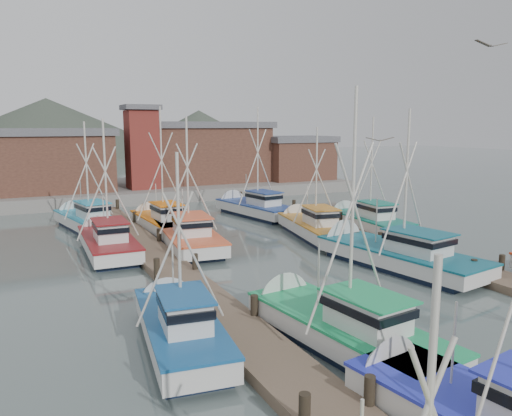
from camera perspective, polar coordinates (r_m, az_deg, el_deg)
name	(u,v)px	position (r m, az deg, el deg)	size (l,w,h in m)	color
ground	(349,288)	(24.55, 10.60, -9.00)	(260.00, 260.00, 0.00)	#4F5F5D
dock_left	(182,280)	(24.89, -8.42, -8.17)	(2.30, 46.00, 1.50)	brown
dock_right	(403,249)	(31.81, 16.46, -4.57)	(2.30, 46.00, 1.50)	brown
quay	(153,189)	(57.81, -11.70, 2.18)	(44.00, 16.00, 1.20)	gray
shed_left	(47,160)	(53.82, -22.75, 5.12)	(12.72, 8.48, 6.20)	brown
shed_center	(202,151)	(59.20, -6.17, 6.46)	(14.84, 9.54, 6.90)	brown
shed_right	(296,157)	(61.21, 4.60, 5.78)	(8.48, 6.36, 5.20)	brown
lookout_tower	(142,146)	(53.05, -12.91, 6.88)	(3.60, 3.60, 8.50)	maroon
distant_hills	(19,156)	(141.43, -25.49, 5.40)	(175.00, 140.00, 42.00)	#424B3F
boat_4	(335,325)	(18.37, 9.03, -13.11)	(3.82, 9.11, 9.67)	black
boat_5	(391,254)	(28.62, 15.16, -5.08)	(4.75, 10.60, 9.50)	black
boat_6	(178,325)	(18.42, -8.87, -13.07)	(3.27, 8.00, 7.41)	black
boat_8	(186,235)	(32.65, -7.96, -3.07)	(4.01, 9.91, 9.09)	black
boat_9	(312,226)	(35.31, 6.39, -2.09)	(4.18, 9.04, 8.31)	black
boat_10	(107,242)	(31.81, -16.65, -3.70)	(3.62, 8.82, 8.80)	black
boat_11	(365,220)	(38.12, 12.30, -1.39)	(3.61, 8.64, 8.98)	black
boat_12	(161,222)	(37.36, -10.85, -1.55)	(3.82, 8.60, 9.69)	black
boat_13	(253,207)	(43.04, -0.37, 0.06)	(4.34, 9.57, 10.02)	black
boat_14	(86,220)	(39.43, -18.81, -1.32)	(4.31, 9.19, 8.71)	black
gull_near	(491,45)	(19.88, 25.29, 16.51)	(1.54, 0.61, 0.24)	gray
gull_far	(380,140)	(23.95, 14.00, 7.57)	(1.55, 0.63, 0.24)	gray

